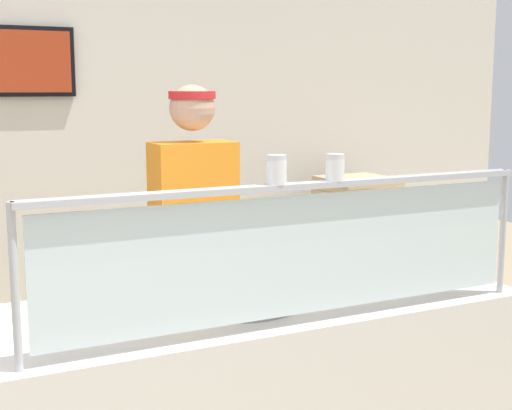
% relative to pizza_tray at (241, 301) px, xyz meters
% --- Properties ---
extents(shop_rear_unit, '(6.42, 0.13, 2.70)m').
position_rel_pizza_tray_xyz_m(shop_rear_unit, '(0.07, 2.21, 0.39)').
color(shop_rear_unit, silver).
rests_on(shop_rear_unit, ground).
extents(sneeze_guard, '(1.84, 0.06, 0.49)m').
position_rel_pizza_tray_xyz_m(sneeze_guard, '(0.08, -0.29, 0.29)').
color(sneeze_guard, '#B2B5BC').
rests_on(sneeze_guard, serving_counter).
extents(pizza_tray, '(0.42, 0.42, 0.04)m').
position_rel_pizza_tray_xyz_m(pizza_tray, '(0.00, 0.00, 0.00)').
color(pizza_tray, '#9EA0A8').
rests_on(pizza_tray, serving_counter).
extents(pizza_server, '(0.13, 0.29, 0.01)m').
position_rel_pizza_tray_xyz_m(pizza_server, '(0.00, -0.02, 0.02)').
color(pizza_server, '#ADAFB7').
rests_on(pizza_server, pizza_tray).
extents(parmesan_shaker, '(0.06, 0.06, 0.10)m').
position_rel_pizza_tray_xyz_m(parmesan_shaker, '(-0.01, -0.29, 0.51)').
color(parmesan_shaker, white).
rests_on(parmesan_shaker, sneeze_guard).
extents(pepper_flake_shaker, '(0.06, 0.06, 0.09)m').
position_rel_pizza_tray_xyz_m(pepper_flake_shaker, '(0.21, -0.29, 0.51)').
color(pepper_flake_shaker, white).
rests_on(pepper_flake_shaker, sneeze_guard).
extents(worker_figure, '(0.41, 0.50, 1.76)m').
position_rel_pizza_tray_xyz_m(worker_figure, '(0.12, 0.76, 0.04)').
color(worker_figure, '#23232D').
rests_on(worker_figure, ground).
extents(prep_shelf, '(0.70, 0.55, 0.92)m').
position_rel_pizza_tray_xyz_m(prep_shelf, '(1.67, 1.72, -0.51)').
color(prep_shelf, '#B7BABF').
rests_on(prep_shelf, ground).
extents(pizza_box_stack, '(0.48, 0.47, 0.22)m').
position_rel_pizza_tray_xyz_m(pizza_box_stack, '(1.68, 1.72, 0.07)').
color(pizza_box_stack, tan).
rests_on(pizza_box_stack, prep_shelf).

